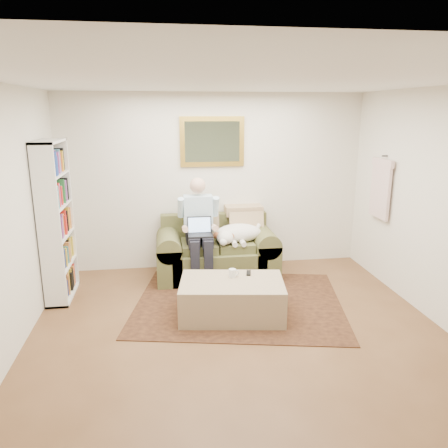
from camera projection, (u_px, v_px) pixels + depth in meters
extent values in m
cube|color=brown|center=(244.00, 347.00, 4.46)|extent=(4.50, 5.00, 0.01)
cube|color=white|center=(248.00, 80.00, 3.80)|extent=(4.50, 5.00, 0.01)
cube|color=silver|center=(214.00, 182.00, 6.52)|extent=(4.50, 0.01, 2.60)
cube|color=black|center=(239.00, 302.00, 5.48)|extent=(2.89, 2.49, 0.01)
cube|color=brown|center=(217.00, 262.00, 6.31)|extent=(1.30, 0.83, 0.42)
cube|color=brown|center=(214.00, 227.00, 6.55)|extent=(1.58, 0.18, 0.43)
cube|color=brown|center=(169.00, 261.00, 6.21)|extent=(0.34, 0.83, 0.87)
cube|color=brown|center=(263.00, 257.00, 6.40)|extent=(0.34, 0.83, 0.87)
cube|color=brown|center=(199.00, 246.00, 6.16)|extent=(0.49, 0.56, 0.12)
cube|color=brown|center=(235.00, 245.00, 6.23)|extent=(0.49, 0.56, 0.12)
cube|color=black|center=(200.00, 235.00, 5.92)|extent=(0.33, 0.23, 0.02)
cube|color=black|center=(199.00, 225.00, 6.00)|extent=(0.33, 0.06, 0.23)
cube|color=#99BFF2|center=(199.00, 225.00, 6.00)|extent=(0.30, 0.05, 0.20)
cube|color=tan|center=(232.00, 298.00, 5.09)|extent=(1.29, 0.92, 0.43)
cylinder|color=white|center=(232.00, 273.00, 5.15)|extent=(0.08, 0.08, 0.10)
cube|color=black|center=(249.00, 273.00, 5.26)|extent=(0.08, 0.16, 0.02)
cube|color=gold|center=(212.00, 142.00, 6.34)|extent=(0.94, 0.04, 0.72)
cube|color=gray|center=(212.00, 142.00, 6.32)|extent=(0.80, 0.01, 0.58)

